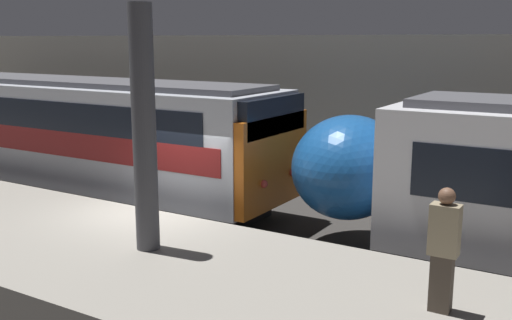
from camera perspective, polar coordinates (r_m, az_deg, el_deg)
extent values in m
plane|color=#33302D|center=(13.26, -9.44, -8.77)|extent=(120.00, 120.00, 0.00)
cube|color=gray|center=(11.67, -16.43, -9.39)|extent=(40.00, 4.27, 0.98)
cube|color=#B2AD9E|center=(18.58, 4.82, 4.57)|extent=(50.00, 0.15, 4.66)
cylinder|color=#47474C|center=(10.18, -10.61, 2.82)|extent=(0.40, 0.40, 4.15)
ellipsoid|color=#195199|center=(13.16, 8.83, -0.66)|extent=(2.42, 2.78, 2.27)
sphere|color=#F2EFCC|center=(13.63, 5.08, -1.90)|extent=(0.20, 0.20, 0.20)
cube|color=black|center=(19.31, -19.04, -1.88)|extent=(14.17, 2.47, 0.60)
cube|color=#B7BCC6|center=(19.02, -19.36, 2.96)|extent=(15.40, 3.02, 2.70)
cube|color=maroon|center=(18.11, -23.04, 2.12)|extent=(14.79, 0.02, 0.65)
cube|color=black|center=(18.02, -23.21, 4.32)|extent=(13.86, 0.02, 0.76)
cube|color=orange|center=(13.99, 1.63, -0.15)|extent=(0.25, 2.96, 2.16)
cube|color=black|center=(13.81, 1.65, 4.24)|extent=(0.25, 2.66, 0.86)
sphere|color=#EA4C42|center=(13.43, 0.76, -2.30)|extent=(0.18, 0.18, 0.18)
sphere|color=#EA4C42|center=(14.58, 3.47, -1.21)|extent=(0.18, 0.18, 0.18)
cube|color=#4C4C51|center=(18.88, -19.65, 7.22)|extent=(14.79, 2.17, 0.14)
cube|color=#473D33|center=(8.46, 17.23, -11.13)|extent=(0.28, 0.20, 0.79)
cube|color=gray|center=(8.21, 17.53, -6.37)|extent=(0.38, 0.24, 0.69)
sphere|color=brown|center=(8.09, 17.73, -3.30)|extent=(0.22, 0.22, 0.22)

